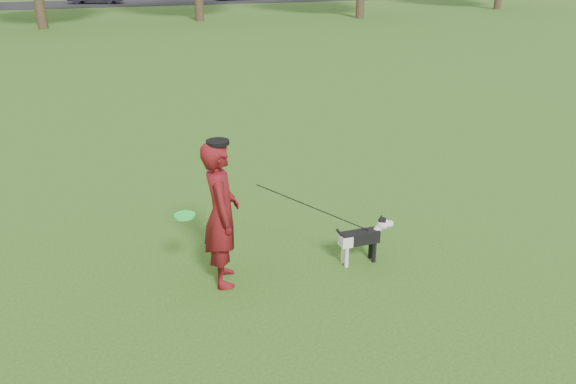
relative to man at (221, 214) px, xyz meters
name	(u,v)px	position (x,y,z in m)	size (l,w,h in m)	color
ground	(270,269)	(0.57, 0.06, -0.85)	(120.00, 120.00, 0.00)	#285116
road	(113,3)	(0.57, 40.06, -0.84)	(120.00, 7.00, 0.02)	black
man	(221,214)	(0.00, 0.00, 0.00)	(0.62, 0.41, 1.70)	#510B10
dog	(364,236)	(1.71, -0.12, -0.49)	(0.77, 0.15, 0.59)	black
man_held_items	(313,208)	(1.05, -0.09, -0.03)	(2.34, 0.28, 1.32)	#1DE542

